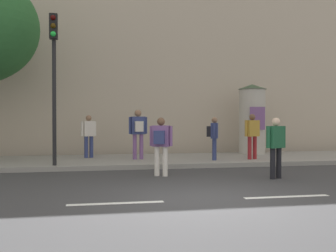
{
  "coord_description": "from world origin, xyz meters",
  "views": [
    {
      "loc": [
        -2.25,
        -7.76,
        1.57
      ],
      "look_at": [
        -0.33,
        2.0,
        1.4
      ],
      "focal_mm": 44.7,
      "sensor_mm": 36.0,
      "label": 1
    }
  ],
  "objects_px": {
    "poster_column": "(252,119)",
    "pedestrian_with_bag": "(88,133)",
    "pedestrian_tallest": "(214,135)",
    "pedestrian_near_pole": "(161,141)",
    "pedestrian_in_light_jacket": "(276,143)",
    "pedestrian_with_backpack": "(252,132)",
    "pedestrian_in_dark_shirt": "(138,129)",
    "traffic_light": "(54,65)"
  },
  "relations": [
    {
      "from": "pedestrian_tallest",
      "to": "pedestrian_near_pole",
      "type": "bearing_deg",
      "value": -131.93
    },
    {
      "from": "pedestrian_in_light_jacket",
      "to": "pedestrian_with_backpack",
      "type": "relative_size",
      "value": 1.01
    },
    {
      "from": "pedestrian_in_dark_shirt",
      "to": "poster_column",
      "type": "bearing_deg",
      "value": 16.02
    },
    {
      "from": "poster_column",
      "to": "pedestrian_with_bag",
      "type": "xyz_separation_m",
      "value": [
        -6.52,
        -0.44,
        -0.51
      ]
    },
    {
      "from": "pedestrian_tallest",
      "to": "pedestrian_with_backpack",
      "type": "bearing_deg",
      "value": 0.25
    },
    {
      "from": "pedestrian_tallest",
      "to": "pedestrian_in_light_jacket",
      "type": "bearing_deg",
      "value": -81.06
    },
    {
      "from": "traffic_light",
      "to": "pedestrian_in_light_jacket",
      "type": "distance_m",
      "value": 6.86
    },
    {
      "from": "pedestrian_near_pole",
      "to": "pedestrian_in_dark_shirt",
      "type": "bearing_deg",
      "value": 93.67
    },
    {
      "from": "pedestrian_with_backpack",
      "to": "pedestrian_with_bag",
      "type": "relative_size",
      "value": 1.02
    },
    {
      "from": "pedestrian_near_pole",
      "to": "pedestrian_in_dark_shirt",
      "type": "distance_m",
      "value": 3.34
    },
    {
      "from": "traffic_light",
      "to": "pedestrian_in_dark_shirt",
      "type": "bearing_deg",
      "value": 29.37
    },
    {
      "from": "traffic_light",
      "to": "pedestrian_in_dark_shirt",
      "type": "height_order",
      "value": "traffic_light"
    },
    {
      "from": "pedestrian_in_dark_shirt",
      "to": "pedestrian_with_bag",
      "type": "bearing_deg",
      "value": 151.24
    },
    {
      "from": "poster_column",
      "to": "pedestrian_near_pole",
      "type": "bearing_deg",
      "value": -134.31
    },
    {
      "from": "pedestrian_with_backpack",
      "to": "pedestrian_in_dark_shirt",
      "type": "bearing_deg",
      "value": 169.16
    },
    {
      "from": "pedestrian_in_dark_shirt",
      "to": "traffic_light",
      "type": "bearing_deg",
      "value": -150.63
    },
    {
      "from": "pedestrian_in_light_jacket",
      "to": "pedestrian_with_bag",
      "type": "xyz_separation_m",
      "value": [
        -4.8,
        5.31,
        0.12
      ]
    },
    {
      "from": "poster_column",
      "to": "pedestrian_with_backpack",
      "type": "bearing_deg",
      "value": -112.34
    },
    {
      "from": "pedestrian_near_pole",
      "to": "pedestrian_with_backpack",
      "type": "distance_m",
      "value": 4.52
    },
    {
      "from": "pedestrian_in_light_jacket",
      "to": "pedestrian_with_bag",
      "type": "height_order",
      "value": "pedestrian_with_bag"
    },
    {
      "from": "pedestrian_with_backpack",
      "to": "pedestrian_near_pole",
      "type": "bearing_deg",
      "value": -145.31
    },
    {
      "from": "poster_column",
      "to": "pedestrian_tallest",
      "type": "xyz_separation_m",
      "value": [
        -2.29,
        -2.14,
        -0.56
      ]
    },
    {
      "from": "pedestrian_with_bag",
      "to": "pedestrian_with_backpack",
      "type": "bearing_deg",
      "value": -16.69
    },
    {
      "from": "pedestrian_with_backpack",
      "to": "pedestrian_in_dark_shirt",
      "type": "height_order",
      "value": "pedestrian_in_dark_shirt"
    },
    {
      "from": "traffic_light",
      "to": "pedestrian_tallest",
      "type": "xyz_separation_m",
      "value": [
        5.25,
        0.78,
        -2.17
      ]
    },
    {
      "from": "poster_column",
      "to": "pedestrian_in_light_jacket",
      "type": "height_order",
      "value": "poster_column"
    },
    {
      "from": "pedestrian_with_bag",
      "to": "poster_column",
      "type": "bearing_deg",
      "value": 3.89
    },
    {
      "from": "pedestrian_with_backpack",
      "to": "poster_column",
      "type": "bearing_deg",
      "value": 67.66
    },
    {
      "from": "traffic_light",
      "to": "pedestrian_in_dark_shirt",
      "type": "relative_size",
      "value": 2.62
    },
    {
      "from": "pedestrian_with_backpack",
      "to": "pedestrian_tallest",
      "type": "bearing_deg",
      "value": -179.75
    },
    {
      "from": "pedestrian_in_light_jacket",
      "to": "pedestrian_near_pole",
      "type": "relative_size",
      "value": 1.0
    },
    {
      "from": "pedestrian_in_light_jacket",
      "to": "pedestrian_tallest",
      "type": "distance_m",
      "value": 3.66
    },
    {
      "from": "pedestrian_with_bag",
      "to": "pedestrian_in_dark_shirt",
      "type": "relative_size",
      "value": 0.89
    },
    {
      "from": "pedestrian_in_light_jacket",
      "to": "pedestrian_with_backpack",
      "type": "height_order",
      "value": "pedestrian_with_backpack"
    },
    {
      "from": "traffic_light",
      "to": "poster_column",
      "type": "distance_m",
      "value": 8.25
    },
    {
      "from": "pedestrian_tallest",
      "to": "pedestrian_with_bag",
      "type": "xyz_separation_m",
      "value": [
        -4.23,
        1.7,
        0.04
      ]
    },
    {
      "from": "poster_column",
      "to": "pedestrian_with_backpack",
      "type": "height_order",
      "value": "poster_column"
    },
    {
      "from": "pedestrian_near_pole",
      "to": "pedestrian_with_bag",
      "type": "bearing_deg",
      "value": 114.26
    },
    {
      "from": "pedestrian_in_dark_shirt",
      "to": "pedestrian_in_light_jacket",
      "type": "bearing_deg",
      "value": -54.77
    },
    {
      "from": "pedestrian_with_backpack",
      "to": "pedestrian_tallest",
      "type": "relative_size",
      "value": 1.08
    },
    {
      "from": "poster_column",
      "to": "pedestrian_with_bag",
      "type": "distance_m",
      "value": 6.55
    },
    {
      "from": "traffic_light",
      "to": "pedestrian_with_bag",
      "type": "distance_m",
      "value": 3.42
    }
  ]
}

